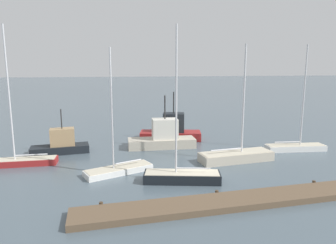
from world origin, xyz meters
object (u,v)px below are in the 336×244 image
at_px(sailboat_0, 119,168).
at_px(sailboat_3, 21,159).
at_px(sailboat_2, 182,175).
at_px(fishing_boat_2, 172,131).
at_px(sailboat_1, 236,155).
at_px(fishing_boat_1, 61,144).
at_px(sailboat_4, 296,146).
at_px(fishing_boat_0, 163,137).

distance_m(sailboat_0, sailboat_3, 9.49).
relative_size(sailboat_2, sailboat_3, 0.95).
bearing_deg(fishing_boat_2, sailboat_1, -54.49).
distance_m(sailboat_3, fishing_boat_1, 4.63).
distance_m(fishing_boat_1, fishing_boat_2, 13.02).
bearing_deg(sailboat_0, sailboat_2, 126.26).
bearing_deg(sailboat_2, sailboat_4, -141.90).
bearing_deg(sailboat_2, fishing_boat_2, -85.30).
relative_size(sailboat_1, fishing_boat_0, 1.44).
height_order(sailboat_0, sailboat_4, sailboat_4).
distance_m(fishing_boat_0, fishing_boat_1, 10.75).
distance_m(sailboat_3, fishing_boat_0, 14.28).
height_order(sailboat_2, fishing_boat_2, sailboat_2).
bearing_deg(sailboat_4, fishing_boat_0, 168.75).
height_order(sailboat_2, sailboat_3, sailboat_3).
relative_size(sailboat_1, sailboat_2, 0.92).
height_order(sailboat_2, fishing_boat_0, sailboat_2).
relative_size(sailboat_3, fishing_boat_2, 1.59).
relative_size(sailboat_0, sailboat_3, 0.83).
distance_m(sailboat_3, fishing_boat_2, 17.12).
bearing_deg(sailboat_4, sailboat_1, -158.41).
height_order(sailboat_0, fishing_boat_1, sailboat_0).
bearing_deg(sailboat_0, sailboat_1, 164.64).
height_order(sailboat_1, fishing_boat_1, sailboat_1).
xyz_separation_m(sailboat_4, fishing_boat_0, (-13.50, 4.62, 0.60)).
bearing_deg(fishing_boat_1, fishing_boat_0, -6.07).
bearing_deg(sailboat_2, sailboat_3, -13.78).
xyz_separation_m(sailboat_0, fishing_boat_1, (-5.28, 7.62, 0.49)).
height_order(sailboat_1, sailboat_4, sailboat_4).
bearing_deg(sailboat_3, fishing_boat_0, -164.37).
xyz_separation_m(sailboat_2, sailboat_3, (-13.07, 7.44, 0.02)).
bearing_deg(fishing_boat_0, sailboat_2, -89.95).
xyz_separation_m(sailboat_0, fishing_boat_0, (5.47, 7.35, 0.68)).
height_order(sailboat_2, fishing_boat_1, sailboat_2).
xyz_separation_m(sailboat_3, fishing_boat_1, (3.20, 3.33, 0.37)).
bearing_deg(sailboat_1, fishing_boat_1, 153.72).
bearing_deg(sailboat_4, fishing_boat_2, 152.85).
relative_size(sailboat_1, sailboat_3, 0.88).
bearing_deg(sailboat_0, sailboat_3, -46.15).
distance_m(sailboat_1, fishing_boat_0, 8.67).
bearing_deg(sailboat_0, fishing_boat_2, -143.56).
xyz_separation_m(sailboat_0, sailboat_1, (11.08, 0.77, 0.12)).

